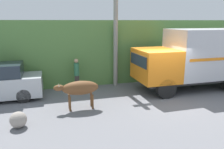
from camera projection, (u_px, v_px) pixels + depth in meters
ground_plane at (165, 99)px, 10.88m from camera, size 60.00×60.00×0.00m
hillside_embankment at (125, 47)px, 16.19m from camera, size 32.00×5.82×3.83m
building_backdrop at (52, 59)px, 13.45m from camera, size 4.32×2.70×2.99m
cargo_truck at (198, 57)px, 12.18m from camera, size 6.60×2.42×3.35m
brown_cow at (79, 88)px, 9.46m from camera, size 1.93×0.61×1.26m
pedestrian_on_hill at (77, 72)px, 12.12m from camera, size 0.30×0.30×1.77m
utility_pole at (116, 31)px, 12.44m from camera, size 0.90×0.25×6.27m
roadside_rock at (18, 120)px, 7.90m from camera, size 0.60×0.60×0.60m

